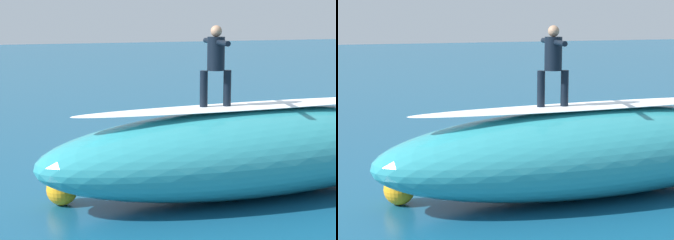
{
  "view_description": "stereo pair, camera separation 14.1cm",
  "coord_description": "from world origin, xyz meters",
  "views": [
    {
      "loc": [
        6.19,
        13.24,
        3.71
      ],
      "look_at": [
        1.62,
        0.6,
        1.37
      ],
      "focal_mm": 66.91,
      "sensor_mm": 36.0,
      "label": 1
    },
    {
      "loc": [
        6.05,
        13.29,
        3.71
      ],
      "look_at": [
        1.62,
        0.6,
        1.37
      ],
      "focal_mm": 66.91,
      "sensor_mm": 36.0,
      "label": 2
    }
  ],
  "objects": [
    {
      "name": "surfer_riding",
      "position": [
        1.2,
        2.15,
        2.78
      ],
      "size": [
        0.63,
        1.5,
        1.59
      ],
      "rotation": [
        0.0,
        0.0,
        -0.13
      ],
      "color": "black",
      "rests_on": "surfboard_riding"
    },
    {
      "name": "wave_foam_lip",
      "position": [
        0.22,
        2.12,
        1.83
      ],
      "size": [
        7.79,
        1.25,
        0.08
      ],
      "primitive_type": "ellipsoid",
      "rotation": [
        0.0,
        0.0,
        0.04
      ],
      "color": "white",
      "rests_on": "wave_crest"
    },
    {
      "name": "foam_patch_mid",
      "position": [
        -0.33,
        -0.96,
        0.06
      ],
      "size": [
        0.9,
        1.13,
        0.11
      ],
      "primitive_type": "ellipsoid",
      "rotation": [
        0.0,
        0.0,
        1.24
      ],
      "color": "white",
      "rests_on": "ground_plane"
    },
    {
      "name": "surfer_paddling",
      "position": [
        2.04,
        -0.82,
        0.24
      ],
      "size": [
        0.45,
        1.83,
        0.33
      ],
      "rotation": [
        0.0,
        0.0,
        -1.49
      ],
      "color": "black",
      "rests_on": "surfboard_paddling"
    },
    {
      "name": "buoy_marker",
      "position": [
        4.15,
        1.55,
        0.31
      ],
      "size": [
        0.61,
        0.61,
        1.04
      ],
      "color": "orange",
      "rests_on": "ground_plane"
    },
    {
      "name": "wave_crest",
      "position": [
        0.22,
        2.12,
        0.9
      ],
      "size": [
        9.22,
        3.1,
        1.79
      ],
      "primitive_type": "ellipsoid",
      "rotation": [
        0.0,
        0.0,
        0.04
      ],
      "color": "teal",
      "rests_on": "ground_plane"
    },
    {
      "name": "foam_patch_near",
      "position": [
        -1.05,
        1.61,
        0.09
      ],
      "size": [
        0.91,
        1.13,
        0.17
      ],
      "primitive_type": "ellipsoid",
      "rotation": [
        0.0,
        0.0,
        1.42
      ],
      "color": "white",
      "rests_on": "ground_plane"
    },
    {
      "name": "surfboard_paddling",
      "position": [
        2.05,
        -0.95,
        0.05
      ],
      "size": [
        0.7,
        2.48,
        0.09
      ],
      "primitive_type": "ellipsoid",
      "rotation": [
        0.0,
        0.0,
        -1.49
      ],
      "color": "silver",
      "rests_on": "ground_plane"
    },
    {
      "name": "ground_plane",
      "position": [
        0.0,
        0.0,
        0.0
      ],
      "size": [
        120.0,
        120.0,
        0.0
      ],
      "primitive_type": "plane",
      "color": "#145175"
    },
    {
      "name": "surfboard_riding",
      "position": [
        1.2,
        2.15,
        1.83
      ],
      "size": [
        2.29,
        0.79,
        0.07
      ],
      "primitive_type": "ellipsoid",
      "rotation": [
        0.0,
        0.0,
        -0.13
      ],
      "color": "yellow",
      "rests_on": "wave_crest"
    }
  ]
}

